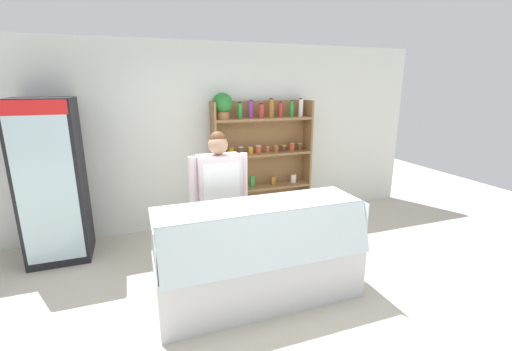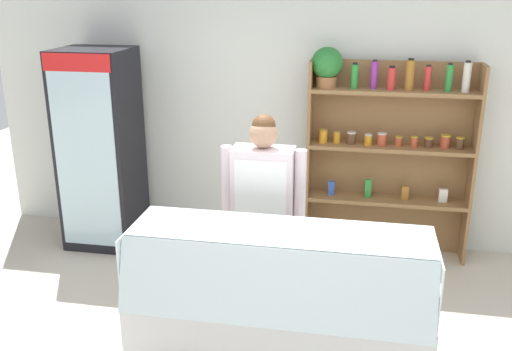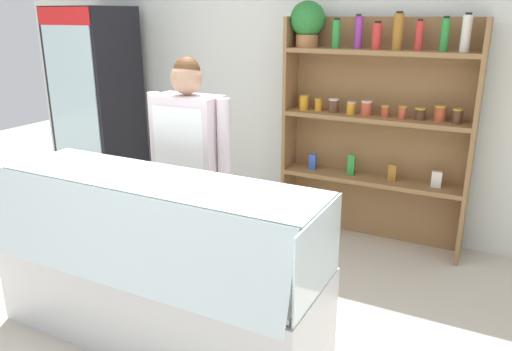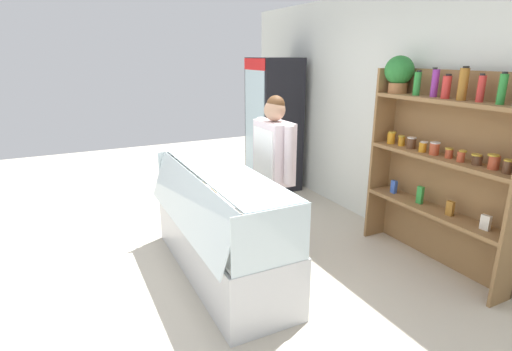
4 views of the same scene
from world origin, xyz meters
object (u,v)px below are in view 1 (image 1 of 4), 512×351
Objects in this scene: shelving_unit at (256,149)px; drinks_fridge at (52,182)px; deli_display_case at (260,271)px; shop_clerk at (219,191)px.

drinks_fridge is at bearing -174.31° from shelving_unit.
shop_clerk is at bearing 107.87° from deli_display_case.
deli_display_case is at bearing -109.09° from shelving_unit.
shelving_unit is 0.99× the size of deli_display_case.
drinks_fridge is 1.21× the size of shop_clerk.
deli_display_case is at bearing -72.13° from shop_clerk.
shelving_unit is 2.23m from deli_display_case.
shop_clerk is at bearing -28.92° from drinks_fridge.
shelving_unit is (2.70, 0.27, 0.17)m from drinks_fridge.
shelving_unit reaches higher than shop_clerk.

